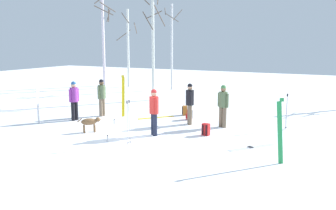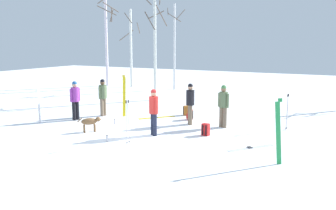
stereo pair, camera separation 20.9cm
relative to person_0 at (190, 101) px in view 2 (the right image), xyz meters
The scene contains 23 objects.
ground_plane 3.50m from the person_0, 105.17° to the right, with size 60.00×60.00×0.00m, color white.
person_0 is the anchor object (origin of this frame).
person_1 1.40m from the person_0, ahead, with size 0.50×0.34×1.72m.
person_2 2.28m from the person_0, 101.48° to the right, with size 0.44×0.35×1.72m.
person_3 5.06m from the person_0, 162.14° to the right, with size 0.34×0.51×1.72m.
person_4 4.31m from the person_0, behind, with size 0.34×0.52×1.72m.
dog 4.13m from the person_0, 134.15° to the right, with size 0.67×0.66×0.57m.
ski_pair_planted_0 3.35m from the person_0, behind, with size 0.13×0.13×1.91m.
ski_pair_planted_1 6.38m from the person_0, 154.59° to the right, with size 0.06×0.15×1.86m.
ski_pair_planted_2 5.38m from the person_0, 38.69° to the right, with size 0.25×0.14×1.88m.
ski_pair_lying_0 3.95m from the person_0, 34.70° to the right, with size 1.23×1.49×0.05m.
ski_pair_lying_1 2.17m from the person_0, 165.05° to the left, with size 1.25×1.43×0.05m.
ski_poles_0 3.84m from the person_0, 13.35° to the left, with size 0.07×0.24×1.42m.
ski_poles_1 3.73m from the person_0, 99.67° to the right, with size 0.07×0.23×1.51m.
backpack_0 2.00m from the person_0, 47.47° to the right, with size 0.28×0.31×0.44m.
backpack_1 1.19m from the person_0, 114.62° to the left, with size 0.33×0.31×0.44m.
backpack_2 2.04m from the person_0, 120.07° to the left, with size 0.34×0.32×0.44m.
water_bottle_0 4.11m from the person_0, 110.93° to the right, with size 0.07×0.07×0.25m.
water_bottle_1 3.27m from the person_0, 153.22° to the right, with size 0.06×0.06×0.22m.
birch_tree_0 14.86m from the person_0, 140.69° to the left, with size 1.64×1.71×7.86m.
birch_tree_1 13.39m from the person_0, 134.10° to the left, with size 1.67×1.20×5.80m.
birch_tree_2 11.37m from the person_0, 120.18° to the left, with size 1.38×1.38×6.03m.
birch_tree_3 7.05m from the person_0, 132.67° to the left, with size 1.47×1.53×6.95m.
Camera 2 is at (6.86, -10.07, 3.40)m, focal length 38.20 mm.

